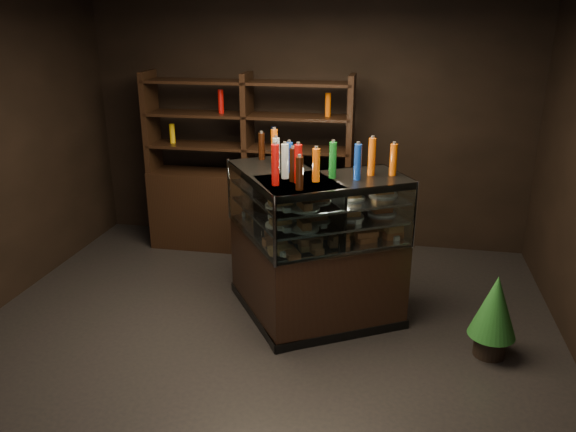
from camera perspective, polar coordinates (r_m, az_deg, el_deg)
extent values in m
plane|color=black|center=(4.69, -3.32, -13.48)|extent=(5.00, 5.00, 0.00)
cube|color=black|center=(6.46, 1.97, 10.22)|extent=(5.00, 0.02, 3.00)
cube|color=black|center=(1.95, -23.26, -15.05)|extent=(5.00, 0.02, 3.00)
cube|color=black|center=(4.87, 4.39, -6.87)|extent=(1.33, 1.11, 0.78)
cube|color=black|center=(5.04, 4.28, -10.41)|extent=(1.36, 1.14, 0.08)
cube|color=black|center=(4.54, 4.68, 3.42)|extent=(1.33, 1.11, 0.06)
cube|color=silver|center=(4.71, 4.51, -2.53)|extent=(1.26, 1.04, 0.02)
cube|color=silver|center=(4.64, 4.57, -0.44)|extent=(1.26, 1.04, 0.02)
cube|color=silver|center=(4.59, 4.63, 1.49)|extent=(1.26, 1.04, 0.02)
cube|color=white|center=(4.35, 6.18, -0.75)|extent=(1.03, 0.60, 0.55)
cylinder|color=silver|center=(4.63, 12.82, 0.13)|extent=(0.03, 0.03, 0.57)
cylinder|color=silver|center=(4.16, -1.33, -1.63)|extent=(0.03, 0.03, 0.57)
cube|color=black|center=(5.03, -0.52, -5.92)|extent=(1.15, 1.32, 0.78)
cube|color=black|center=(5.19, -0.51, -9.39)|extent=(1.18, 1.36, 0.08)
cube|color=black|center=(4.71, -0.56, 4.07)|extent=(1.15, 1.32, 0.06)
cube|color=silver|center=(4.87, -0.54, -1.69)|extent=(1.08, 1.25, 0.02)
cube|color=silver|center=(4.81, -0.55, 0.34)|extent=(1.08, 1.25, 0.02)
cube|color=silver|center=(4.75, -0.55, 2.21)|extent=(1.08, 1.25, 0.02)
cube|color=white|center=(4.68, -4.04, 0.80)|extent=(0.66, 1.00, 0.55)
cylinder|color=silver|center=(4.16, -1.33, -1.63)|extent=(0.03, 0.03, 0.57)
cylinder|color=silver|center=(5.22, -5.99, 2.77)|extent=(0.03, 0.03, 0.57)
cube|color=#D07A4A|center=(4.51, -1.18, -3.00)|extent=(0.20, 0.17, 0.06)
cube|color=#D07A4A|center=(4.58, 1.80, -2.61)|extent=(0.20, 0.17, 0.06)
cube|color=#D07A4A|center=(4.67, 4.67, -2.23)|extent=(0.20, 0.17, 0.06)
cube|color=#D07A4A|center=(4.77, 7.42, -1.85)|extent=(0.20, 0.17, 0.06)
cube|color=#D07A4A|center=(4.88, 10.06, -1.49)|extent=(0.20, 0.17, 0.06)
cylinder|color=white|center=(4.49, -0.73, -0.87)|extent=(0.24, 0.24, 0.01)
cube|color=#D07A4A|center=(4.47, -0.73, -0.46)|extent=(0.19, 0.16, 0.05)
cylinder|color=white|center=(4.58, 2.85, -0.44)|extent=(0.24, 0.24, 0.01)
cube|color=#D07A4A|center=(4.57, 2.85, -0.04)|extent=(0.19, 0.16, 0.05)
cylinder|color=white|center=(4.69, 6.26, -0.03)|extent=(0.24, 0.24, 0.01)
cube|color=#D07A4A|center=(4.68, 6.28, 0.36)|extent=(0.19, 0.16, 0.05)
cylinder|color=white|center=(4.82, 9.51, 0.36)|extent=(0.24, 0.24, 0.01)
cube|color=#D07A4A|center=(4.81, 9.53, 0.74)|extent=(0.19, 0.16, 0.05)
cylinder|color=white|center=(4.43, -0.74, 1.12)|extent=(0.24, 0.24, 0.02)
cube|color=#D07A4A|center=(4.42, -0.74, 1.54)|extent=(0.19, 0.16, 0.05)
cylinder|color=white|center=(4.53, 2.88, 1.51)|extent=(0.24, 0.24, 0.02)
cube|color=#D07A4A|center=(4.52, 2.89, 1.93)|extent=(0.19, 0.16, 0.05)
cylinder|color=white|center=(4.64, 6.34, 1.88)|extent=(0.24, 0.24, 0.02)
cube|color=#D07A4A|center=(4.63, 6.35, 2.28)|extent=(0.19, 0.16, 0.05)
cylinder|color=white|center=(4.77, 9.62, 2.22)|extent=(0.24, 0.24, 0.02)
cube|color=#D07A4A|center=(4.76, 9.64, 2.61)|extent=(0.19, 0.16, 0.05)
cube|color=#D07A4A|center=(5.29, -2.84, 0.48)|extent=(0.17, 0.20, 0.06)
cube|color=#D07A4A|center=(5.06, -1.89, -0.38)|extent=(0.17, 0.20, 0.06)
cube|color=#D07A4A|center=(4.85, -0.87, -1.32)|extent=(0.17, 0.20, 0.06)
cube|color=#D07A4A|center=(4.63, 0.26, -2.35)|extent=(0.17, 0.20, 0.06)
cube|color=#D07A4A|center=(4.42, 1.50, -3.47)|extent=(0.17, 0.20, 0.06)
cylinder|color=white|center=(5.20, -2.38, 2.04)|extent=(0.24, 0.24, 0.01)
cube|color=#D07A4A|center=(5.19, -2.39, 2.41)|extent=(0.16, 0.19, 0.05)
cylinder|color=white|center=(4.93, -1.19, 1.06)|extent=(0.24, 0.24, 0.01)
cube|color=#D07A4A|center=(4.92, -1.19, 1.45)|extent=(0.16, 0.19, 0.05)
cylinder|color=white|center=(4.67, 0.14, -0.03)|extent=(0.24, 0.24, 0.01)
cube|color=#D07A4A|center=(4.66, 0.14, 0.37)|extent=(0.16, 0.19, 0.05)
cylinder|color=white|center=(4.41, 1.62, -1.25)|extent=(0.24, 0.24, 0.01)
cube|color=#D07A4A|center=(4.40, 1.63, -0.83)|extent=(0.16, 0.19, 0.05)
cylinder|color=white|center=(5.15, -2.41, 3.79)|extent=(0.24, 0.24, 0.02)
cube|color=#D07A4A|center=(5.14, -2.41, 4.16)|extent=(0.16, 0.19, 0.05)
cylinder|color=white|center=(4.88, -1.20, 2.89)|extent=(0.24, 0.24, 0.02)
cube|color=#D07A4A|center=(4.87, -1.21, 3.28)|extent=(0.16, 0.19, 0.05)
cylinder|color=white|center=(4.62, 0.14, 1.89)|extent=(0.24, 0.24, 0.02)
cube|color=#D07A4A|center=(4.61, 0.14, 2.30)|extent=(0.16, 0.19, 0.05)
cylinder|color=white|center=(4.35, 1.64, 0.77)|extent=(0.24, 0.24, 0.02)
cube|color=#D07A4A|center=(4.34, 1.65, 1.20)|extent=(0.16, 0.19, 0.05)
cylinder|color=#147223|center=(4.33, -1.36, 4.99)|extent=(0.06, 0.06, 0.28)
cylinder|color=silver|center=(4.29, -1.37, 6.93)|extent=(0.03, 0.03, 0.02)
cylinder|color=silver|center=(4.38, 0.73, 5.17)|extent=(0.06, 0.06, 0.28)
cylinder|color=silver|center=(4.34, 0.73, 7.09)|extent=(0.03, 0.03, 0.02)
cylinder|color=black|center=(4.43, 2.76, 5.34)|extent=(0.06, 0.06, 0.28)
cylinder|color=silver|center=(4.40, 2.79, 7.23)|extent=(0.03, 0.03, 0.02)
cylinder|color=#D8590A|center=(4.50, 4.74, 5.50)|extent=(0.06, 0.06, 0.28)
cylinder|color=silver|center=(4.46, 4.79, 7.36)|extent=(0.03, 0.03, 0.02)
cylinder|color=#B20C0A|center=(4.56, 6.67, 5.64)|extent=(0.06, 0.06, 0.28)
cylinder|color=silver|center=(4.53, 6.74, 7.48)|extent=(0.03, 0.03, 0.02)
cylinder|color=#0F38B2|center=(4.64, 8.54, 5.78)|extent=(0.06, 0.06, 0.28)
cylinder|color=silver|center=(4.60, 8.63, 7.59)|extent=(0.03, 0.03, 0.02)
cylinder|color=yellow|center=(4.71, 10.35, 5.91)|extent=(0.06, 0.06, 0.28)
cylinder|color=silver|center=(4.68, 10.46, 7.69)|extent=(0.03, 0.03, 0.02)
cylinder|color=#147223|center=(5.12, -2.64, 7.30)|extent=(0.06, 0.06, 0.28)
cylinder|color=silver|center=(5.09, -2.67, 8.95)|extent=(0.03, 0.03, 0.02)
cylinder|color=silver|center=(4.97, -1.99, 6.92)|extent=(0.06, 0.06, 0.28)
cylinder|color=silver|center=(4.94, -2.01, 8.62)|extent=(0.03, 0.03, 0.02)
cylinder|color=black|center=(4.82, -1.30, 6.52)|extent=(0.06, 0.06, 0.28)
cylinder|color=silver|center=(4.78, -1.31, 8.27)|extent=(0.03, 0.03, 0.02)
cylinder|color=#D8590A|center=(4.66, -0.56, 6.09)|extent=(0.06, 0.06, 0.28)
cylinder|color=silver|center=(4.63, -0.57, 7.89)|extent=(0.03, 0.03, 0.02)
cylinder|color=#B20C0A|center=(4.52, 0.22, 5.63)|extent=(0.06, 0.06, 0.28)
cylinder|color=silver|center=(4.48, 0.22, 7.49)|extent=(0.03, 0.03, 0.02)
cylinder|color=#0F38B2|center=(4.37, 1.05, 5.13)|extent=(0.06, 0.06, 0.28)
cylinder|color=silver|center=(4.33, 1.06, 7.05)|extent=(0.03, 0.03, 0.02)
cylinder|color=yellow|center=(4.22, 1.94, 4.61)|extent=(0.06, 0.06, 0.28)
cylinder|color=silver|center=(4.18, 1.97, 6.59)|extent=(0.03, 0.03, 0.02)
cylinder|color=black|center=(4.85, 19.79, -12.20)|extent=(0.25, 0.25, 0.18)
cone|color=#1B5919|center=(4.69, 20.28, -8.57)|extent=(0.37, 0.37, 0.51)
cone|color=#1B5919|center=(4.61, 20.53, -6.72)|extent=(0.29, 0.29, 0.36)
cube|color=black|center=(6.41, -3.92, 0.42)|extent=(2.29, 0.44, 0.90)
cube|color=black|center=(6.52, -13.77, 9.32)|extent=(0.06, 0.38, 1.10)
cube|color=black|center=(6.16, -4.13, 9.24)|extent=(0.06, 0.38, 1.10)
cube|color=black|center=(5.98, 6.38, 8.85)|extent=(0.06, 0.38, 1.10)
cube|color=black|center=(6.21, -4.08, 6.97)|extent=(2.24, 0.40, 0.03)
cube|color=black|center=(6.14, -4.16, 10.16)|extent=(2.24, 0.40, 0.03)
cube|color=black|center=(6.09, -4.24, 13.41)|extent=(2.24, 0.40, 0.03)
cylinder|color=#147223|center=(6.45, -11.67, 8.24)|extent=(0.06, 0.06, 0.22)
cylinder|color=silver|center=(6.26, -6.70, 8.16)|extent=(0.06, 0.06, 0.22)
cylinder|color=black|center=(6.11, -1.45, 8.02)|extent=(0.06, 0.06, 0.22)
cylinder|color=#D8590A|center=(6.02, 4.00, 7.80)|extent=(0.06, 0.06, 0.22)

